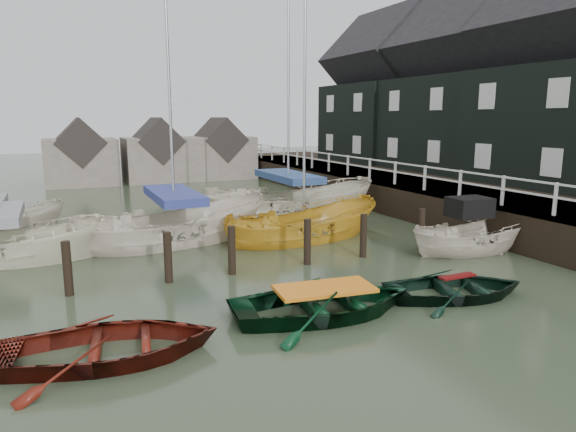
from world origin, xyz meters
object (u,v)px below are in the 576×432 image
sailboat_a (4,259)px  rowboat_dkgreen (456,297)px  sailboat_d (288,214)px  rowboat_red (110,359)px  motorboat (471,249)px  sailboat_b (176,240)px  sailboat_c (304,238)px  rowboat_green (324,315)px

sailboat_a → rowboat_dkgreen: bearing=-113.3°
sailboat_a → sailboat_d: bearing=-59.5°
rowboat_red → motorboat: motorboat is taller
sailboat_b → sailboat_c: bearing=-119.0°
rowboat_red → rowboat_green: 4.65m
sailboat_d → sailboat_c: bearing=175.7°
motorboat → rowboat_green: bearing=116.3°
sailboat_d → sailboat_a: bearing=118.0°
motorboat → sailboat_a: sailboat_a is taller
rowboat_green → sailboat_c: sailboat_c is taller
sailboat_b → motorboat: bearing=-133.4°
rowboat_red → rowboat_dkgreen: (8.22, -0.08, 0.00)m
rowboat_dkgreen → rowboat_red: bearing=103.9°
rowboat_green → sailboat_d: (4.19, 11.16, 0.06)m
rowboat_red → sailboat_d: 14.42m
sailboat_b → sailboat_c: sailboat_b is taller
rowboat_green → sailboat_b: bearing=16.9°
sailboat_b → sailboat_c: 4.67m
rowboat_red → rowboat_dkgreen: rowboat_red is taller
rowboat_red → rowboat_green: rowboat_green is taller
sailboat_b → sailboat_d: 6.36m
rowboat_green → sailboat_c: 7.51m
sailboat_d → rowboat_green: bearing=172.2°
sailboat_d → sailboat_b: bearing=128.5°
rowboat_green → sailboat_d: bearing=-14.1°
sailboat_a → sailboat_d: 11.59m
rowboat_red → sailboat_b: (3.10, 8.64, 0.06)m
rowboat_dkgreen → sailboat_b: 10.10m
motorboat → sailboat_c: sailboat_c is taller
rowboat_dkgreen → motorboat: size_ratio=0.77×
sailboat_a → rowboat_red: bearing=-149.0°
rowboat_red → sailboat_a: bearing=23.7°
rowboat_red → rowboat_green: (4.65, 0.24, 0.00)m
rowboat_green → sailboat_a: (-6.99, 8.11, 0.06)m
motorboat → sailboat_a: bearing=73.8°
rowboat_dkgreen → sailboat_d: bearing=11.3°
motorboat → sailboat_b: sailboat_b is taller
rowboat_dkgreen → sailboat_c: (-0.68, 7.25, 0.01)m
rowboat_dkgreen → sailboat_a: size_ratio=0.33×
rowboat_red → motorboat: bearing=-67.2°
sailboat_c → rowboat_dkgreen: bearing=178.8°
motorboat → sailboat_d: (-2.89, 8.31, -0.03)m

